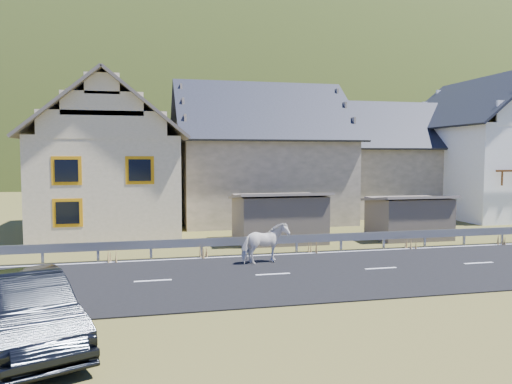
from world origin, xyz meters
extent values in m
plane|color=#47491E|center=(0.00, 0.00, 0.00)|extent=(160.00, 160.00, 0.00)
cube|color=black|center=(0.00, 0.00, 0.02)|extent=(60.00, 7.00, 0.04)
cube|color=silver|center=(0.00, 0.00, 0.04)|extent=(60.00, 6.60, 0.01)
cube|color=#93969B|center=(0.00, 3.68, 0.58)|extent=(28.00, 0.08, 0.34)
cube|color=#93969B|center=(-12.00, 3.70, 0.35)|extent=(0.10, 0.06, 0.70)
cube|color=#93969B|center=(-10.00, 3.70, 0.35)|extent=(0.10, 0.06, 0.70)
cube|color=#93969B|center=(-8.00, 3.70, 0.35)|extent=(0.10, 0.06, 0.70)
cube|color=#93969B|center=(-6.00, 3.70, 0.35)|extent=(0.10, 0.06, 0.70)
cube|color=#93969B|center=(-4.00, 3.70, 0.35)|extent=(0.10, 0.06, 0.70)
cube|color=#93969B|center=(-2.00, 3.70, 0.35)|extent=(0.10, 0.06, 0.70)
cube|color=#93969B|center=(0.00, 3.70, 0.35)|extent=(0.10, 0.06, 0.70)
cube|color=#93969B|center=(2.00, 3.70, 0.35)|extent=(0.10, 0.06, 0.70)
cube|color=#93969B|center=(4.00, 3.70, 0.35)|extent=(0.10, 0.06, 0.70)
cube|color=#93969B|center=(6.00, 3.70, 0.35)|extent=(0.10, 0.06, 0.70)
cube|color=#93969B|center=(8.00, 3.70, 0.35)|extent=(0.10, 0.06, 0.70)
cube|color=#706354|center=(-2.00, 6.50, 1.10)|extent=(4.30, 3.30, 2.40)
cube|color=#706354|center=(4.50, 6.00, 1.00)|extent=(3.80, 2.90, 2.20)
cube|color=beige|center=(-10.00, 12.00, 2.50)|extent=(7.00, 9.00, 5.00)
cube|color=orange|center=(-11.60, 7.50, 3.40)|extent=(1.30, 0.12, 1.30)
cube|color=orange|center=(-8.40, 7.50, 3.40)|extent=(1.30, 0.12, 1.30)
cube|color=orange|center=(-11.60, 7.50, 1.50)|extent=(1.30, 0.12, 1.30)
cube|color=tan|center=(-12.00, 13.50, 6.56)|extent=(0.70, 0.70, 2.40)
cube|color=tan|center=(-1.00, 15.00, 2.50)|extent=(10.00, 9.00, 5.00)
cube|color=tan|center=(9.00, 17.00, 2.30)|extent=(9.00, 8.00, 4.60)
cube|color=white|center=(15.00, 14.00, 3.00)|extent=(8.00, 10.00, 6.00)
ellipsoid|color=#213710|center=(5.00, 180.00, -20.00)|extent=(440.00, 280.00, 260.00)
imported|color=silver|center=(-3.84, 1.80, 0.79)|extent=(1.29, 1.94, 1.51)
imported|color=black|center=(-10.75, -5.07, 0.78)|extent=(3.39, 5.03, 1.57)
camera|label=1|loc=(-8.26, -16.17, 4.06)|focal=35.00mm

